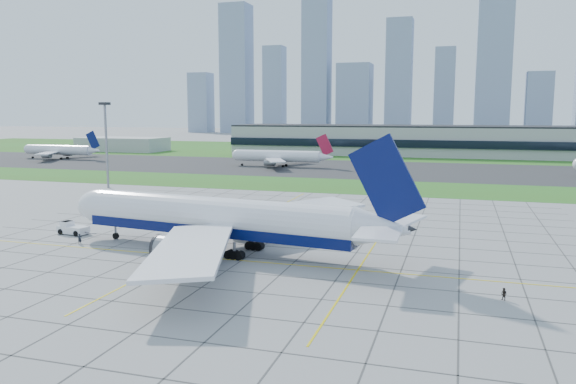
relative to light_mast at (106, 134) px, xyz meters
name	(u,v)px	position (x,y,z in m)	size (l,w,h in m)	color
ground	(246,257)	(70.00, -65.00, -16.18)	(1400.00, 1400.00, 0.00)	gray
grass_median	(352,186)	(70.00, 25.00, -16.16)	(700.00, 35.00, 0.04)	#35631C
asphalt_taxiway	(377,169)	(70.00, 80.00, -16.15)	(700.00, 75.00, 0.04)	#383838
grass_far	(404,151)	(70.00, 190.00, -16.16)	(700.00, 145.00, 0.04)	#35631C
apron_markings	(271,242)	(70.43, -53.91, -16.17)	(120.00, 130.00, 0.03)	#474744
terminal	(477,141)	(110.00, 164.87, -8.29)	(260.00, 43.00, 15.80)	#B7B7B2
service_block	(123,144)	(-90.00, 145.00, -12.18)	(50.00, 25.00, 8.00)	#B7B7B2
light_mast	(106,134)	(0.00, 0.00, 0.00)	(2.50, 2.50, 25.60)	gray
city_skyline	(422,77)	(61.29, 455.00, 42.91)	(523.00, 32.40, 160.00)	#8798B1
airliner	(219,219)	(64.36, -62.59, -10.80)	(62.40, 62.85, 19.69)	white
pushback_tug	(72,228)	(32.59, -58.44, -15.14)	(8.51, 3.57, 2.34)	white
crew_near	(80,239)	(39.27, -65.02, -15.26)	(0.68, 0.44, 1.85)	black
crew_far	(504,294)	(107.19, -74.93, -15.40)	(0.76, 0.59, 1.56)	black
distant_jet_0	(60,150)	(-86.18, 85.06, -11.69)	(41.37, 42.66, 14.08)	white
distant_jet_1	(279,156)	(28.88, 78.82, -11.69)	(42.11, 42.66, 14.08)	white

